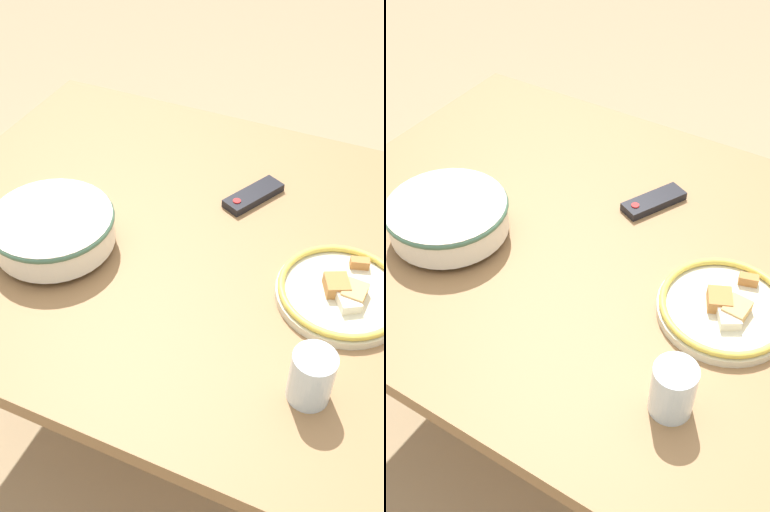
# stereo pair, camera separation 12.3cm
# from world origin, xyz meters

# --- Properties ---
(ground_plane) EXTENTS (8.00, 8.00, 0.00)m
(ground_plane) POSITION_xyz_m (0.00, 0.00, 0.00)
(ground_plane) COLOR #9E8460
(dining_table) EXTENTS (1.40, 1.04, 0.73)m
(dining_table) POSITION_xyz_m (0.00, 0.00, 0.65)
(dining_table) COLOR olive
(dining_table) RESTS_ON ground_plane
(noodle_bowl) EXTENTS (0.27, 0.27, 0.09)m
(noodle_bowl) POSITION_xyz_m (-0.31, -0.15, 0.78)
(noodle_bowl) COLOR silver
(noodle_bowl) RESTS_ON dining_table
(food_plate) EXTENTS (0.26, 0.26, 0.05)m
(food_plate) POSITION_xyz_m (0.30, -0.05, 0.74)
(food_plate) COLOR beige
(food_plate) RESTS_ON dining_table
(tv_remote) EXTENTS (0.12, 0.17, 0.02)m
(tv_remote) POSITION_xyz_m (0.03, 0.19, 0.74)
(tv_remote) COLOR black
(tv_remote) RESTS_ON dining_table
(drinking_glass) EXTENTS (0.08, 0.08, 0.11)m
(drinking_glass) POSITION_xyz_m (0.31, -0.30, 0.78)
(drinking_glass) COLOR silver
(drinking_glass) RESTS_ON dining_table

